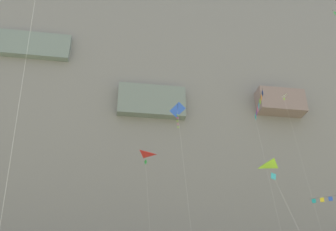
# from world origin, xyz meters

# --- Properties ---
(cliff_face) EXTENTS (180.00, 26.38, 73.06)m
(cliff_face) POSITION_xyz_m (-0.00, 59.09, 36.54)
(cliff_face) COLOR gray
(cliff_face) RESTS_ON ground
(kite_diamond_upper_right) EXTENTS (2.17, 2.81, 21.94)m
(kite_diamond_upper_right) POSITION_xyz_m (0.45, 22.52, 20.08)
(kite_diamond_upper_right) COLOR blue
(kite_diamond_upper_right) RESTS_ON ground
(kite_delta_upper_left) EXTENTS (2.30, 4.33, 34.37)m
(kite_delta_upper_left) POSITION_xyz_m (21.47, 39.44, 31.56)
(kite_delta_upper_left) COLOR white
(kite_delta_upper_left) RESTS_ON ground
(kite_delta_mid_right) EXTENTS (1.99, 5.14, 11.86)m
(kite_delta_mid_right) POSITION_xyz_m (7.28, 15.36, 11.55)
(kite_delta_mid_right) COLOR #8CCC33
(kite_delta_mid_right) RESTS_ON ground
(kite_banner_low_right) EXTENTS (1.51, 6.94, 25.11)m
(kite_banner_low_right) POSITION_xyz_m (11.32, 26.71, 24.09)
(kite_banner_low_right) COLOR black
(kite_banner_low_right) RESTS_ON ground
(kite_banner_mid_center) EXTENTS (3.68, 5.44, 13.05)m
(kite_banner_mid_center) POSITION_xyz_m (17.03, 24.43, 12.12)
(kite_banner_mid_center) COLOR black
(kite_banner_mid_center) RESTS_ON ground
(kite_delta_far_left) EXTENTS (2.92, 2.86, 19.58)m
(kite_delta_far_left) POSITION_xyz_m (-2.12, 34.07, 19.08)
(kite_delta_far_left) COLOR red
(kite_delta_far_left) RESTS_ON ground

